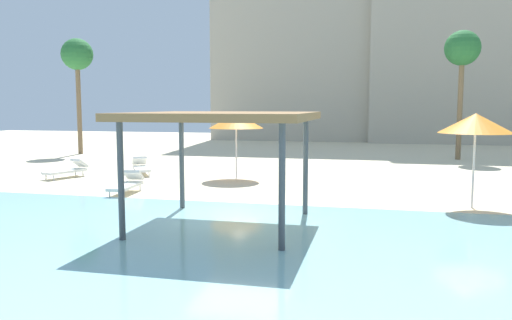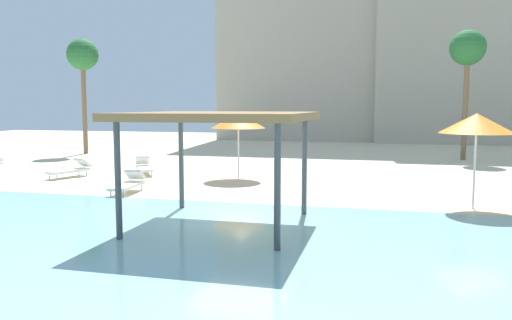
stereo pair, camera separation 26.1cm
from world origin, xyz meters
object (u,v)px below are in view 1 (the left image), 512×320
Objects in this scene: lounge_chair_1 at (141,167)px; lounge_chair_3 at (68,169)px; palm_tree_1 at (77,57)px; shade_pavilion at (223,120)px; lounge_chair_2 at (127,184)px; palm_tree_0 at (462,52)px; beach_umbrella_orange_2 at (236,121)px; beach_umbrella_orange_1 at (476,123)px.

lounge_chair_1 is 0.97× the size of lounge_chair_3.
lounge_chair_1 is at bearing -44.78° from palm_tree_1.
shade_pavilion is 2.18× the size of lounge_chair_2.
beach_umbrella_orange_2 is at bearing -135.33° from palm_tree_0.
beach_umbrella_orange_1 is 0.39× the size of palm_tree_0.
shade_pavilion reaches higher than lounge_chair_2.
palm_tree_1 is at bearing 149.14° from beach_umbrella_orange_1.
beach_umbrella_orange_1 is at bearing -30.86° from palm_tree_1.
shade_pavilion is at bearing 70.70° from lounge_chair_3.
palm_tree_1 is (-14.16, 16.17, 3.26)m from shade_pavilion.
beach_umbrella_orange_1 is 15.57m from lounge_chair_3.
palm_tree_0 is (10.00, 9.89, 3.52)m from beach_umbrella_orange_2.
palm_tree_0 is (16.88, 11.21, 5.55)m from lounge_chair_3.
beach_umbrella_orange_2 is at bearing -33.35° from palm_tree_1.
shade_pavilion reaches higher than beach_umbrella_orange_1.
lounge_chair_1 is at bearing 126.94° from shade_pavilion.
lounge_chair_2 is 5.12m from lounge_chair_3.
palm_tree_0 is (8.09, 17.99, 3.25)m from shade_pavilion.
lounge_chair_1 and lounge_chair_2 have the same top height.
palm_tree_1 is at bearing 131.21° from shade_pavilion.
palm_tree_1 is at bearing -147.23° from lounge_chair_2.
beach_umbrella_orange_2 is at bearing 153.07° from beach_umbrella_orange_1.
beach_umbrella_orange_2 is 14.50m from palm_tree_0.
beach_umbrella_orange_1 is 24.15m from palm_tree_1.
palm_tree_1 is (-7.89, 7.83, 5.55)m from lounge_chair_1.
lounge_chair_2 is at bearing -11.13° from lounge_chair_1.
beach_umbrella_orange_1 is 1.41× the size of lounge_chair_2.
lounge_chair_3 is (-4.20, 2.92, 0.00)m from lounge_chair_2.
beach_umbrella_orange_1 reaches higher than beach_umbrella_orange_2.
beach_umbrella_orange_2 is 0.38× the size of palm_tree_0.
lounge_chair_3 is (-6.87, -1.32, -2.03)m from beach_umbrella_orange_2.
palm_tree_1 reaches higher than lounge_chair_1.
palm_tree_1 is (-5.37, 9.38, 5.55)m from lounge_chair_3.
palm_tree_0 is 22.32m from palm_tree_1.
shade_pavilion is at bearing -148.49° from beach_umbrella_orange_1.
shade_pavilion is 7.47m from beach_umbrella_orange_1.
palm_tree_0 is at bearing 83.03° from beach_umbrella_orange_1.
shade_pavilion is 2.20× the size of lounge_chair_1.
palm_tree_0 is (1.72, 14.09, 3.42)m from beach_umbrella_orange_1.
palm_tree_1 reaches higher than lounge_chair_2.
lounge_chair_3 is 0.28× the size of palm_tree_0.
lounge_chair_2 is at bearing 139.87° from shade_pavilion.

